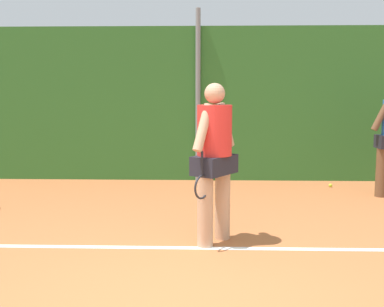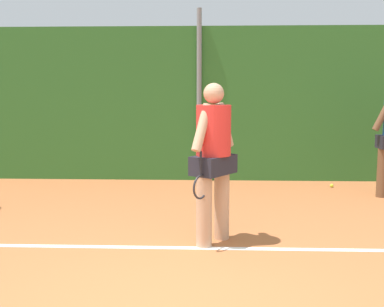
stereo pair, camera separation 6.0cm
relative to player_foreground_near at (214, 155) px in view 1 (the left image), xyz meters
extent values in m
plane|color=#B76638|center=(-0.27, -0.03, -1.07)|extent=(29.36, 29.36, 0.00)
cube|color=#33702D|center=(-0.27, 4.20, 0.48)|extent=(19.08, 0.25, 3.10)
cylinder|color=gray|center=(-0.27, 4.02, 0.64)|extent=(0.10, 0.10, 3.43)
cube|color=white|center=(-0.27, -0.23, -1.07)|extent=(13.94, 0.10, 0.01)
cylinder|color=tan|center=(0.11, 0.16, -0.65)|extent=(0.19, 0.19, 0.84)
cylinder|color=tan|center=(-0.11, -0.15, -0.65)|extent=(0.19, 0.19, 0.84)
cube|color=#23232D|center=(0.00, 0.00, -0.12)|extent=(0.59, 0.65, 0.22)
cylinder|color=red|center=(0.00, 0.00, 0.29)|extent=(0.41, 0.41, 0.60)
sphere|color=tan|center=(0.00, 0.00, 0.72)|extent=(0.24, 0.24, 0.24)
cylinder|color=tan|center=(0.13, 0.19, 0.33)|extent=(0.25, 0.30, 0.57)
cylinder|color=tan|center=(-0.13, -0.19, 0.33)|extent=(0.25, 0.30, 0.57)
cylinder|color=black|center=(-0.14, -0.29, -0.06)|extent=(0.03, 0.03, 0.28)
torus|color=#26262B|center=(-0.14, -0.29, -0.33)|extent=(0.18, 0.25, 0.28)
cylinder|color=brown|center=(2.92, 2.63, -0.65)|extent=(0.19, 0.19, 0.85)
cylinder|color=brown|center=(2.88, 2.63, 0.34)|extent=(0.34, 0.13, 0.56)
sphere|color=#CCDB33|center=(2.27, 3.43, -1.04)|extent=(0.07, 0.07, 0.07)
camera|label=1|loc=(-0.08, -5.62, 0.75)|focal=44.83mm
camera|label=2|loc=(-0.02, -5.62, 0.75)|focal=44.83mm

